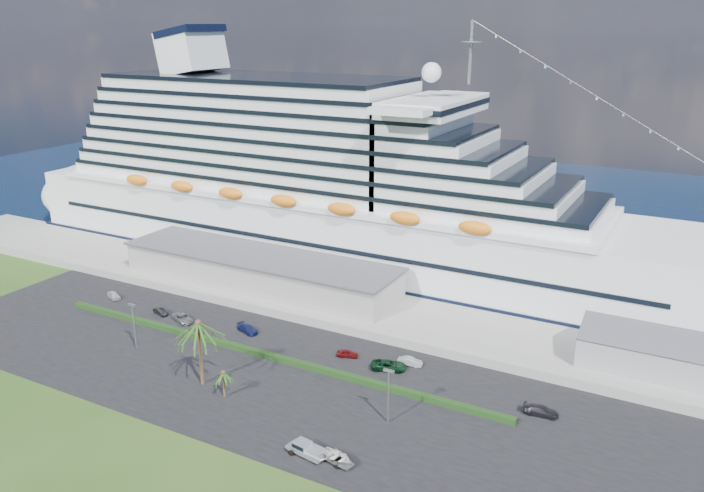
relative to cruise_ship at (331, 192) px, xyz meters
The scene contains 22 objects.
ground 69.56m from the cruise_ship, 71.40° to the right, with size 420.00×420.00×0.00m, color #264717.
asphalt_lot 59.58m from the cruise_ship, 67.89° to the right, with size 140.00×38.00×0.12m, color black.
wharf 35.90m from the cruise_ship, 48.10° to the right, with size 240.00×20.00×1.80m, color gray.
water 71.40m from the cruise_ship, 71.93° to the left, with size 420.00×160.00×0.02m, color #0A1D2F.
cruise_ship is the anchor object (origin of this frame).
terminal_building 26.92m from the cruise_ship, 98.22° to the right, with size 61.00×15.00×6.30m.
port_shed 78.32m from the cruise_ship, 18.08° to the right, with size 24.00×12.31×7.37m.
hedge 52.41m from the cruise_ship, 74.26° to the right, with size 88.00×1.10×0.90m, color black.
lamp_post_left 57.50m from the cruise_ship, 96.59° to the right, with size 1.60×0.35×8.27m.
lamp_post_right 70.64m from the cruise_ship, 53.44° to the right, with size 1.60×0.35×8.27m.
palm_tall 61.56m from the cruise_ship, 79.12° to the right, with size 8.82×8.82×11.13m.
palm_short 65.13m from the cruise_ship, 74.52° to the right, with size 3.53×3.53×4.56m.
parked_car_0 52.16m from the cruise_ship, 123.06° to the right, with size 1.59×3.96×1.35m, color silver.
parked_car_1 47.81m from the cruise_ship, 106.83° to the right, with size 1.30×3.72×1.23m, color black.
parked_car_2 46.97m from the cruise_ship, 99.15° to the right, with size 2.35×5.09×1.41m, color slate.
parked_car_3 45.01m from the cruise_ship, 81.21° to the right, with size 1.92×4.71×1.37m, color #161D4F.
parked_car_4 51.92m from the cruise_ship, 56.86° to the right, with size 1.47×3.65×1.24m, color #600C0D.
parked_car_5 56.37m from the cruise_ship, 46.29° to the right, with size 1.42×4.09×1.35m, color #A8ACB0.
parked_car_6 56.98m from the cruise_ship, 50.27° to the right, with size 2.62×5.68×1.58m, color black.
parked_car_7 75.93m from the cruise_ship, 36.23° to the right, with size 2.02×4.96×1.44m, color black.
pickup_truck 78.38m from the cruise_ship, 62.40° to the right, with size 5.55×2.70×1.87m.
boat_trailer 80.23m from the cruise_ship, 59.40° to the right, with size 5.72×4.23×1.58m.
Camera 1 is at (55.54, -68.00, 53.55)m, focal length 35.00 mm.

